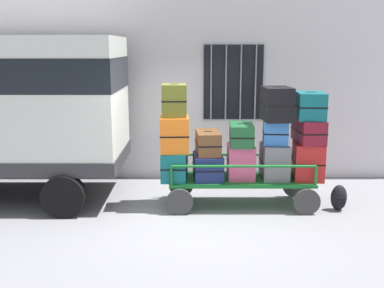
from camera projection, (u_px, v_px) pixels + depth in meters
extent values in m
plane|color=gray|center=(196.00, 216.00, 7.54)|extent=(40.00, 40.00, 0.00)
cube|color=silver|center=(195.00, 57.00, 9.43)|extent=(12.00, 0.30, 5.00)
cube|color=black|center=(231.00, 82.00, 9.37)|extent=(1.20, 0.04, 1.50)
cylinder|color=gray|center=(209.00, 82.00, 9.33)|extent=(0.03, 0.03, 1.50)
cylinder|color=gray|center=(224.00, 82.00, 9.33)|extent=(0.03, 0.03, 1.50)
cylinder|color=gray|center=(239.00, 82.00, 9.33)|extent=(0.03, 0.03, 1.50)
cylinder|color=gray|center=(254.00, 82.00, 9.34)|extent=(0.03, 0.03, 1.50)
cylinder|color=black|center=(62.00, 196.00, 7.44)|extent=(0.70, 0.22, 0.70)
cube|color=#146023|center=(239.00, 179.00, 7.98)|extent=(2.43, 0.90, 0.05)
cylinder|color=#383838|center=(305.00, 202.00, 7.57)|extent=(0.44, 0.06, 0.44)
cylinder|color=#383838|center=(293.00, 185.00, 8.49)|extent=(0.44, 0.06, 0.44)
cylinder|color=#383838|center=(178.00, 202.00, 7.56)|extent=(0.44, 0.06, 0.44)
cylinder|color=#383838|center=(179.00, 185.00, 8.48)|extent=(0.44, 0.06, 0.44)
cylinder|color=#146023|center=(314.00, 176.00, 7.54)|extent=(0.04, 0.04, 0.32)
cylinder|color=#146023|center=(302.00, 163.00, 8.34)|extent=(0.04, 0.04, 0.32)
cylinder|color=#146023|center=(170.00, 176.00, 7.53)|extent=(0.04, 0.04, 0.32)
cylinder|color=#146023|center=(172.00, 163.00, 8.34)|extent=(0.04, 0.04, 0.32)
cylinder|color=#146023|center=(242.00, 166.00, 7.50)|extent=(2.35, 0.04, 0.04)
cylinder|color=#146023|center=(237.00, 155.00, 8.31)|extent=(2.35, 0.04, 0.04)
cube|color=#0F5960|center=(173.00, 165.00, 7.89)|extent=(0.44, 0.72, 0.48)
cube|color=black|center=(173.00, 165.00, 7.89)|extent=(0.45, 0.73, 0.02)
cube|color=black|center=(173.00, 151.00, 7.84)|extent=(0.15, 0.04, 0.02)
cube|color=orange|center=(173.00, 133.00, 7.79)|extent=(0.50, 0.69, 0.59)
cube|color=black|center=(173.00, 133.00, 7.79)|extent=(0.51, 0.70, 0.02)
cube|color=black|center=(173.00, 116.00, 7.73)|extent=(0.16, 0.04, 0.02)
cube|color=#4C5119|center=(172.00, 100.00, 7.66)|extent=(0.42, 0.49, 0.53)
cube|color=black|center=(172.00, 100.00, 7.66)|extent=(0.43, 0.50, 0.02)
cube|color=black|center=(172.00, 84.00, 7.61)|extent=(0.14, 0.04, 0.02)
cube|color=navy|center=(206.00, 167.00, 7.91)|extent=(0.52, 0.71, 0.42)
cube|color=black|center=(206.00, 167.00, 7.91)|extent=(0.53, 0.72, 0.02)
cube|color=black|center=(206.00, 155.00, 7.86)|extent=(0.16, 0.04, 0.02)
cube|color=brown|center=(206.00, 143.00, 7.86)|extent=(0.43, 0.71, 0.38)
cube|color=black|center=(206.00, 143.00, 7.86)|extent=(0.44, 0.72, 0.02)
cube|color=black|center=(206.00, 132.00, 7.83)|extent=(0.14, 0.04, 0.02)
cube|color=#CC4C72|center=(239.00, 161.00, 7.95)|extent=(0.46, 0.60, 0.57)
cube|color=black|center=(239.00, 161.00, 7.95)|extent=(0.47, 0.61, 0.02)
cube|color=black|center=(239.00, 145.00, 7.89)|extent=(0.16, 0.03, 0.02)
cube|color=#194C28|center=(240.00, 134.00, 7.85)|extent=(0.41, 0.72, 0.36)
cube|color=black|center=(240.00, 134.00, 7.85)|extent=(0.43, 0.73, 0.02)
cube|color=black|center=(240.00, 124.00, 7.81)|extent=(0.14, 0.04, 0.02)
cube|color=slate|center=(273.00, 161.00, 7.90)|extent=(0.44, 0.60, 0.59)
cube|color=black|center=(273.00, 161.00, 7.90)|extent=(0.45, 0.61, 0.02)
cube|color=black|center=(273.00, 145.00, 7.84)|extent=(0.15, 0.03, 0.02)
cube|color=#3372C6|center=(274.00, 132.00, 7.81)|extent=(0.43, 0.43, 0.40)
cube|color=black|center=(274.00, 132.00, 7.81)|extent=(0.44, 0.44, 0.02)
cube|color=black|center=(274.00, 121.00, 7.77)|extent=(0.14, 0.04, 0.02)
cube|color=black|center=(275.00, 104.00, 7.69)|extent=(0.48, 0.67, 0.56)
cube|color=black|center=(275.00, 104.00, 7.69)|extent=(0.49, 0.68, 0.02)
cube|color=black|center=(275.00, 87.00, 7.63)|extent=(0.16, 0.04, 0.02)
cube|color=#B21E1E|center=(306.00, 161.00, 7.88)|extent=(0.53, 0.63, 0.62)
cube|color=black|center=(306.00, 161.00, 7.88)|extent=(0.54, 0.64, 0.02)
cube|color=black|center=(307.00, 143.00, 7.82)|extent=(0.16, 0.04, 0.02)
cube|color=maroon|center=(307.00, 130.00, 7.84)|extent=(0.44, 0.80, 0.40)
cube|color=black|center=(307.00, 130.00, 7.84)|extent=(0.45, 0.81, 0.02)
cube|color=black|center=(307.00, 119.00, 7.80)|extent=(0.14, 0.04, 0.02)
cube|color=#0F5960|center=(308.00, 106.00, 7.73)|extent=(0.49, 0.69, 0.44)
cube|color=black|center=(308.00, 106.00, 7.73)|extent=(0.50, 0.70, 0.02)
cube|color=black|center=(309.00, 93.00, 7.69)|extent=(0.16, 0.04, 0.02)
ellipsoid|color=black|center=(337.00, 197.00, 7.79)|extent=(0.27, 0.19, 0.44)
cube|color=black|center=(339.00, 202.00, 7.71)|extent=(0.14, 0.06, 0.15)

